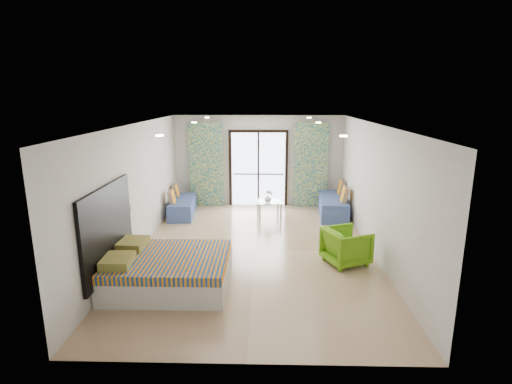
{
  "coord_description": "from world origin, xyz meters",
  "views": [
    {
      "loc": [
        0.23,
        -8.08,
        3.27
      ],
      "look_at": [
        0.01,
        0.63,
        1.15
      ],
      "focal_mm": 28.0,
      "sensor_mm": 36.0,
      "label": 1
    }
  ],
  "objects_px": {
    "daybed_right": "(333,205)",
    "armchair": "(346,245)",
    "bed": "(168,270)",
    "coffee_table": "(269,203)",
    "daybed_left": "(182,206)"
  },
  "relations": [
    {
      "from": "bed",
      "to": "coffee_table",
      "type": "xyz_separation_m",
      "value": [
        1.8,
        4.17,
        0.09
      ]
    },
    {
      "from": "daybed_left",
      "to": "daybed_right",
      "type": "distance_m",
      "value": 4.23
    },
    {
      "from": "bed",
      "to": "coffee_table",
      "type": "relative_size",
      "value": 2.7
    },
    {
      "from": "daybed_right",
      "to": "daybed_left",
      "type": "bearing_deg",
      "value": -174.29
    },
    {
      "from": "daybed_left",
      "to": "daybed_right",
      "type": "xyz_separation_m",
      "value": [
        4.23,
        0.08,
        0.04
      ]
    },
    {
      "from": "daybed_left",
      "to": "coffee_table",
      "type": "height_order",
      "value": "daybed_left"
    },
    {
      "from": "coffee_table",
      "to": "daybed_right",
      "type": "bearing_deg",
      "value": 5.96
    },
    {
      "from": "daybed_right",
      "to": "armchair",
      "type": "height_order",
      "value": "daybed_right"
    },
    {
      "from": "coffee_table",
      "to": "armchair",
      "type": "distance_m",
      "value": 3.45
    },
    {
      "from": "bed",
      "to": "armchair",
      "type": "relative_size",
      "value": 2.59
    },
    {
      "from": "daybed_right",
      "to": "coffee_table",
      "type": "relative_size",
      "value": 2.52
    },
    {
      "from": "daybed_left",
      "to": "armchair",
      "type": "bearing_deg",
      "value": -43.97
    },
    {
      "from": "daybed_left",
      "to": "armchair",
      "type": "relative_size",
      "value": 2.11
    },
    {
      "from": "bed",
      "to": "coffee_table",
      "type": "distance_m",
      "value": 4.55
    },
    {
      "from": "daybed_right",
      "to": "armchair",
      "type": "distance_m",
      "value": 3.31
    }
  ]
}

